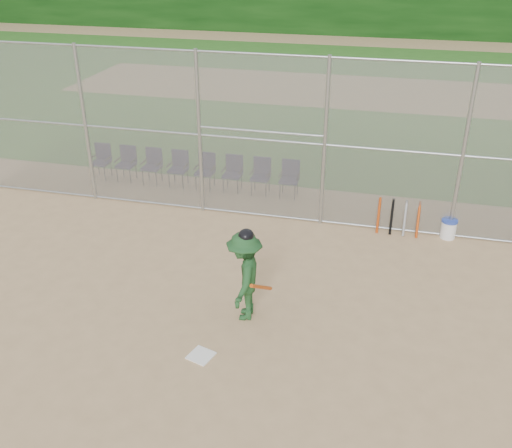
% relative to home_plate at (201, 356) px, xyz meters
% --- Properties ---
extents(ground, '(100.00, 100.00, 0.00)m').
position_rel_home_plate_xyz_m(ground, '(0.26, 0.33, -0.01)').
color(ground, tan).
rests_on(ground, ground).
extents(grass_strip, '(100.00, 100.00, 0.00)m').
position_rel_home_plate_xyz_m(grass_strip, '(0.26, 18.33, -0.00)').
color(grass_strip, '#295E1C').
rests_on(grass_strip, ground).
extents(dirt_patch_far, '(24.00, 24.00, 0.00)m').
position_rel_home_plate_xyz_m(dirt_patch_far, '(0.26, 18.33, -0.00)').
color(dirt_patch_far, tan).
rests_on(dirt_patch_far, ground).
extents(backstop_fence, '(16.09, 0.09, 4.00)m').
position_rel_home_plate_xyz_m(backstop_fence, '(0.26, 5.33, 2.06)').
color(backstop_fence, gray).
rests_on(backstop_fence, ground).
extents(home_plate, '(0.48, 0.48, 0.02)m').
position_rel_home_plate_xyz_m(home_plate, '(0.00, 0.00, 0.00)').
color(home_plate, white).
rests_on(home_plate, ground).
extents(batter_at_plate, '(0.89, 1.35, 1.81)m').
position_rel_home_plate_xyz_m(batter_at_plate, '(0.43, 1.27, 0.86)').
color(batter_at_plate, '#1D4A22').
rests_on(batter_at_plate, ground).
extents(water_cooler, '(0.36, 0.36, 0.46)m').
position_rel_home_plate_xyz_m(water_cooler, '(4.22, 5.29, 0.22)').
color(water_cooler, white).
rests_on(water_cooler, ground).
extents(spare_bats, '(0.96, 0.36, 0.84)m').
position_rel_home_plate_xyz_m(spare_bats, '(3.07, 5.24, 0.40)').
color(spare_bats, '#D84C14').
rests_on(spare_bats, ground).
extents(chair_0, '(0.54, 0.52, 0.96)m').
position_rel_home_plate_xyz_m(chair_0, '(-5.24, 6.68, 0.47)').
color(chair_0, '#110F37').
rests_on(chair_0, ground).
extents(chair_1, '(0.54, 0.52, 0.96)m').
position_rel_home_plate_xyz_m(chair_1, '(-4.46, 6.68, 0.47)').
color(chair_1, '#110F37').
rests_on(chair_1, ground).
extents(chair_2, '(0.54, 0.52, 0.96)m').
position_rel_home_plate_xyz_m(chair_2, '(-3.68, 6.68, 0.47)').
color(chair_2, '#110F37').
rests_on(chair_2, ground).
extents(chair_3, '(0.54, 0.52, 0.96)m').
position_rel_home_plate_xyz_m(chair_3, '(-2.90, 6.68, 0.47)').
color(chair_3, '#110F37').
rests_on(chair_3, ground).
extents(chair_4, '(0.54, 0.52, 0.96)m').
position_rel_home_plate_xyz_m(chair_4, '(-2.12, 6.68, 0.47)').
color(chair_4, '#110F37').
rests_on(chair_4, ground).
extents(chair_5, '(0.54, 0.52, 0.96)m').
position_rel_home_plate_xyz_m(chair_5, '(-1.34, 6.68, 0.47)').
color(chair_5, '#110F37').
rests_on(chair_5, ground).
extents(chair_6, '(0.54, 0.52, 0.96)m').
position_rel_home_plate_xyz_m(chair_6, '(-0.57, 6.68, 0.47)').
color(chair_6, '#110F37').
rests_on(chair_6, ground).
extents(chair_7, '(0.54, 0.52, 0.96)m').
position_rel_home_plate_xyz_m(chair_7, '(0.21, 6.68, 0.47)').
color(chair_7, '#110F37').
rests_on(chair_7, ground).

